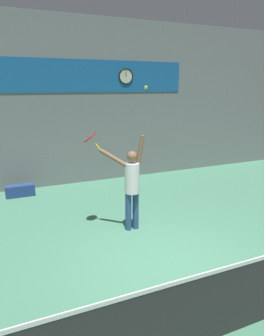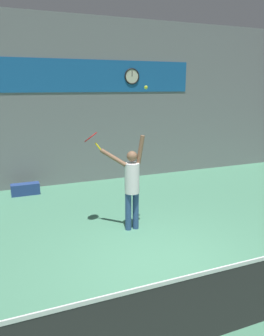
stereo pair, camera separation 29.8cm
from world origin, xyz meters
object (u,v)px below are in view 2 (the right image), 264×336
(tennis_player, at_px, (132,183))
(tennis_racket, at_px, (91,138))
(equipment_bag, at_px, (25,189))
(water_bottle, at_px, (23,188))
(tennis_ball, at_px, (146,87))
(scoreboard_clock, at_px, (132,76))

(tennis_player, height_order, tennis_racket, tennis_racket)
(equipment_bag, bearing_deg, water_bottle, 104.44)
(tennis_racket, distance_m, water_bottle, 3.73)
(tennis_racket, xyz_separation_m, equipment_bag, (-1.20, 2.84, -1.80))
(tennis_ball, distance_m, equipment_bag, 4.90)
(tennis_player, xyz_separation_m, tennis_racket, (-0.72, 0.42, 0.92))
(tennis_player, xyz_separation_m, water_bottle, (-1.96, 3.42, -0.90))
(tennis_racket, relative_size, tennis_ball, 5.80)
(tennis_racket, height_order, tennis_ball, tennis_ball)
(scoreboard_clock, bearing_deg, tennis_racket, -123.74)
(tennis_ball, xyz_separation_m, equipment_bag, (-2.17, 3.38, -2.80))
(tennis_player, xyz_separation_m, tennis_ball, (0.25, -0.13, 1.92))
(tennis_ball, distance_m, water_bottle, 5.05)
(scoreboard_clock, distance_m, tennis_player, 4.73)
(tennis_racket, distance_m, tennis_ball, 1.50)
(tennis_racket, bearing_deg, tennis_ball, -29.17)
(scoreboard_clock, relative_size, equipment_bag, 0.65)
(tennis_racket, xyz_separation_m, tennis_ball, (0.97, -0.54, 1.00))
(scoreboard_clock, distance_m, tennis_racket, 4.34)
(tennis_racket, bearing_deg, scoreboard_clock, 56.26)
(equipment_bag, bearing_deg, tennis_player, -59.48)
(tennis_ball, bearing_deg, water_bottle, 121.95)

